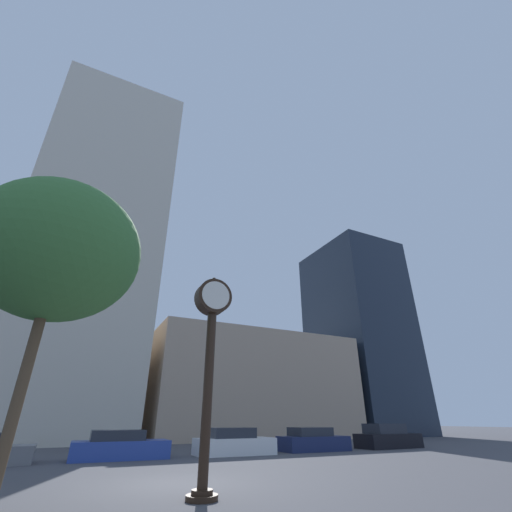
% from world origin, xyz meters
% --- Properties ---
extents(ground_plane, '(200.00, 200.00, 0.00)m').
position_xyz_m(ground_plane, '(0.00, 0.00, 0.00)').
color(ground_plane, '#424247').
extents(building_tall_tower, '(11.96, 12.00, 35.82)m').
position_xyz_m(building_tall_tower, '(-4.16, 24.00, 17.91)').
color(building_tall_tower, beige).
rests_on(building_tall_tower, ground_plane).
extents(building_storefront_row, '(21.03, 12.00, 9.91)m').
position_xyz_m(building_storefront_row, '(13.39, 24.00, 4.96)').
color(building_storefront_row, tan).
rests_on(building_storefront_row, ground_plane).
extents(building_glass_modern, '(9.82, 12.00, 24.37)m').
position_xyz_m(building_glass_modern, '(29.86, 24.00, 12.19)').
color(building_glass_modern, '#1E2838').
rests_on(building_glass_modern, ground_plane).
extents(street_clock, '(1.01, 0.76, 5.55)m').
position_xyz_m(street_clock, '(-0.05, -2.46, 3.57)').
color(street_clock, black).
rests_on(street_clock, ground_plane).
extents(car_blue, '(4.44, 2.02, 1.26)m').
position_xyz_m(car_blue, '(-0.75, 8.04, 0.53)').
color(car_blue, '#28429E').
rests_on(car_blue, ground_plane).
extents(car_white, '(4.21, 1.91, 1.31)m').
position_xyz_m(car_white, '(5.02, 7.71, 0.56)').
color(car_white, silver).
rests_on(car_white, ground_plane).
extents(car_navy, '(4.19, 1.96, 1.28)m').
position_xyz_m(car_navy, '(10.30, 7.95, 0.55)').
color(car_navy, '#19234C').
rests_on(car_navy, ground_plane).
extents(car_black, '(4.51, 1.96, 1.47)m').
position_xyz_m(car_black, '(16.13, 7.71, 0.62)').
color(car_black, black).
rests_on(car_black, ground_plane).
extents(bare_tree, '(3.93, 3.93, 7.32)m').
position_xyz_m(bare_tree, '(-4.19, -2.45, 5.53)').
color(bare_tree, brown).
rests_on(bare_tree, ground_plane).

